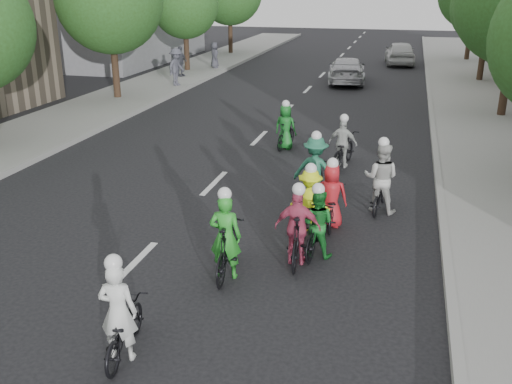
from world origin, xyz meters
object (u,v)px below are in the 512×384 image
at_px(cyclist_3, 298,233).
at_px(cyclist_9, 286,131).
at_px(cyclist_6, 380,184).
at_px(spectator_1, 180,61).
at_px(cyclist_0, 122,323).
at_px(follow_car_lead, 347,70).
at_px(cyclist_8, 343,148).
at_px(cyclist_1, 317,227).
at_px(cyclist_4, 331,202).
at_px(spectator_2, 215,55).
at_px(cyclist_5, 227,244).
at_px(cyclist_2, 310,206).
at_px(follow_car_trail, 400,53).
at_px(spectator_0, 176,67).
at_px(cyclist_7, 315,174).

relative_size(cyclist_3, cyclist_9, 1.10).
bearing_deg(cyclist_6, spectator_1, -47.09).
distance_m(cyclist_0, follow_car_lead, 25.27).
xyz_separation_m(cyclist_0, cyclist_6, (3.38, 6.84, 0.14)).
bearing_deg(cyclist_8, cyclist_1, 102.00).
relative_size(cyclist_4, follow_car_lead, 0.36).
bearing_deg(cyclist_1, cyclist_3, 61.89).
bearing_deg(spectator_2, cyclist_5, 178.43).
bearing_deg(spectator_1, cyclist_2, -127.10).
height_order(cyclist_9, follow_car_trail, cyclist_9).
relative_size(cyclist_4, spectator_0, 0.91).
bearing_deg(cyclist_1, spectator_1, -54.85).
xyz_separation_m(cyclist_9, spectator_2, (-8.01, 16.26, 0.32)).
height_order(cyclist_2, spectator_0, spectator_0).
bearing_deg(follow_car_lead, cyclist_1, 88.89).
height_order(cyclist_0, cyclist_9, cyclist_0).
xyz_separation_m(cyclist_5, cyclist_9, (-0.75, 8.87, -0.03)).
height_order(cyclist_0, cyclist_7, cyclist_7).
bearing_deg(cyclist_4, spectator_2, -69.57).
height_order(cyclist_6, cyclist_9, cyclist_6).
bearing_deg(cyclist_4, cyclist_2, 42.39).
bearing_deg(cyclist_4, cyclist_1, 82.67).
bearing_deg(cyclist_1, follow_car_trail, -85.43).
distance_m(cyclist_7, follow_car_trail, 26.44).
bearing_deg(cyclist_3, spectator_1, -66.25).
xyz_separation_m(cyclist_4, follow_car_lead, (-1.84, 19.60, 0.12)).
distance_m(cyclist_9, spectator_1, 15.32).
height_order(cyclist_5, follow_car_trail, cyclist_5).
bearing_deg(spectator_1, cyclist_9, -121.50).
bearing_deg(cyclist_3, cyclist_8, -95.02).
relative_size(follow_car_lead, spectator_2, 3.06).
height_order(cyclist_5, cyclist_7, cyclist_7).
bearing_deg(follow_car_lead, cyclist_9, 81.99).
distance_m(cyclist_1, cyclist_8, 6.05).
relative_size(cyclist_7, follow_car_lead, 0.39).
relative_size(cyclist_1, cyclist_5, 0.93).
xyz_separation_m(cyclist_7, follow_car_trail, (1.39, 26.40, 0.04)).
height_order(follow_car_trail, spectator_1, spectator_1).
distance_m(follow_car_lead, follow_car_trail, 8.61).
height_order(spectator_0, spectator_1, spectator_0).
bearing_deg(cyclist_5, cyclist_8, -104.98).
bearing_deg(cyclist_9, cyclist_6, 134.71).
height_order(cyclist_1, follow_car_lead, cyclist_1).
relative_size(cyclist_9, spectator_1, 0.99).
distance_m(cyclist_1, cyclist_6, 2.95).
distance_m(cyclist_1, spectator_0, 20.01).
relative_size(cyclist_3, cyclist_4, 1.06).
relative_size(cyclist_4, cyclist_8, 0.86).
xyz_separation_m(cyclist_1, cyclist_9, (-2.27, 7.55, 0.01)).
bearing_deg(spectator_2, cyclist_8, -171.19).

